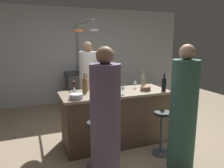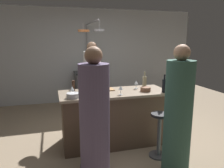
{
  "view_description": "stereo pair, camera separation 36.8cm",
  "coord_description": "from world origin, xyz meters",
  "px_view_note": "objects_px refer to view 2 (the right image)",
  "views": [
    {
      "loc": [
        -1.32,
        -3.21,
        1.73
      ],
      "look_at": [
        0.0,
        0.15,
        1.0
      ],
      "focal_mm": 34.55,
      "sensor_mm": 36.0,
      "label": 1
    },
    {
      "loc": [
        -0.98,
        -3.32,
        1.73
      ],
      "look_at": [
        0.0,
        0.15,
        1.0
      ],
      "focal_mm": 34.55,
      "sensor_mm": 36.0,
      "label": 2
    }
  ],
  "objects_px": {
    "stove_range": "(90,88)",
    "wine_glass_by_chef": "(72,89)",
    "wine_bottle_green": "(92,90)",
    "wine_glass_near_left_guest": "(121,88)",
    "wine_bottle_white": "(144,82)",
    "mixing_bowl_wooden": "(146,89)",
    "guest_right": "(178,116)",
    "cutting_board": "(104,89)",
    "wine_bottle_amber": "(83,85)",
    "wine_bottle_rose": "(87,84)",
    "pepper_mill": "(73,87)",
    "guest_left": "(95,124)",
    "wine_bottle_dark": "(164,86)",
    "bar_stool_right": "(159,133)",
    "mixing_bowl_blue": "(101,93)",
    "wine_glass_near_right_guest": "(136,83)",
    "mixing_bowl_steel": "(73,95)",
    "chef": "(93,86)",
    "potted_plant": "(174,103)",
    "bar_stool_left": "(89,142)"
  },
  "relations": [
    {
      "from": "stove_range",
      "to": "mixing_bowl_wooden",
      "type": "xyz_separation_m",
      "value": [
        0.51,
        -2.56,
        0.49
      ]
    },
    {
      "from": "wine_glass_by_chef",
      "to": "stove_range",
      "type": "bearing_deg",
      "value": 74.52
    },
    {
      "from": "potted_plant",
      "to": "guest_left",
      "type": "bearing_deg",
      "value": -139.37
    },
    {
      "from": "wine_bottle_green",
      "to": "wine_glass_near_left_guest",
      "type": "bearing_deg",
      "value": 1.37
    },
    {
      "from": "potted_plant",
      "to": "wine_bottle_white",
      "type": "xyz_separation_m",
      "value": [
        -1.15,
        -0.88,
        0.72
      ]
    },
    {
      "from": "stove_range",
      "to": "guest_right",
      "type": "xyz_separation_m",
      "value": [
        0.55,
        -3.47,
        0.34
      ]
    },
    {
      "from": "guest_right",
      "to": "cutting_board",
      "type": "height_order",
      "value": "guest_right"
    },
    {
      "from": "pepper_mill",
      "to": "mixing_bowl_blue",
      "type": "distance_m",
      "value": 0.46
    },
    {
      "from": "bar_stool_right",
      "to": "wine_bottle_rose",
      "type": "distance_m",
      "value": 1.41
    },
    {
      "from": "wine_bottle_white",
      "to": "chef",
      "type": "bearing_deg",
      "value": 126.82
    },
    {
      "from": "mixing_bowl_steel",
      "to": "chef",
      "type": "bearing_deg",
      "value": 67.44
    },
    {
      "from": "wine_glass_near_left_guest",
      "to": "mixing_bowl_wooden",
      "type": "xyz_separation_m",
      "value": [
        0.47,
        0.11,
        -0.07
      ]
    },
    {
      "from": "guest_right",
      "to": "wine_bottle_white",
      "type": "bearing_deg",
      "value": 89.2
    },
    {
      "from": "potted_plant",
      "to": "mixing_bowl_steel",
      "type": "height_order",
      "value": "mixing_bowl_steel"
    },
    {
      "from": "guest_left",
      "to": "wine_bottle_rose",
      "type": "relative_size",
      "value": 5.75
    },
    {
      "from": "stove_range",
      "to": "wine_glass_by_chef",
      "type": "xyz_separation_m",
      "value": [
        -0.7,
        -2.52,
        0.56
      ]
    },
    {
      "from": "guest_right",
      "to": "mixing_bowl_blue",
      "type": "height_order",
      "value": "guest_right"
    },
    {
      "from": "wine_glass_near_right_guest",
      "to": "mixing_bowl_blue",
      "type": "distance_m",
      "value": 0.74
    },
    {
      "from": "stove_range",
      "to": "pepper_mill",
      "type": "relative_size",
      "value": 4.24
    },
    {
      "from": "pepper_mill",
      "to": "mixing_bowl_wooden",
      "type": "distance_m",
      "value": 1.18
    },
    {
      "from": "wine_bottle_amber",
      "to": "wine_glass_by_chef",
      "type": "distance_m",
      "value": 0.22
    },
    {
      "from": "bar_stool_left",
      "to": "mixing_bowl_blue",
      "type": "bearing_deg",
      "value": 59.12
    },
    {
      "from": "mixing_bowl_steel",
      "to": "wine_glass_by_chef",
      "type": "bearing_deg",
      "value": 90.2
    },
    {
      "from": "guest_left",
      "to": "wine_bottle_dark",
      "type": "height_order",
      "value": "guest_left"
    },
    {
      "from": "stove_range",
      "to": "guest_left",
      "type": "xyz_separation_m",
      "value": [
        -0.53,
        -3.43,
        0.33
      ]
    },
    {
      "from": "bar_stool_right",
      "to": "pepper_mill",
      "type": "distance_m",
      "value": 1.5
    },
    {
      "from": "guest_left",
      "to": "wine_bottle_amber",
      "type": "distance_m",
      "value": 1.06
    },
    {
      "from": "pepper_mill",
      "to": "mixing_bowl_blue",
      "type": "xyz_separation_m",
      "value": [
        0.41,
        -0.21,
        -0.07
      ]
    },
    {
      "from": "bar_stool_left",
      "to": "pepper_mill",
      "type": "distance_m",
      "value": 0.93
    },
    {
      "from": "wine_bottle_green",
      "to": "wine_glass_near_left_guest",
      "type": "distance_m",
      "value": 0.46
    },
    {
      "from": "stove_range",
      "to": "wine_glass_near_right_guest",
      "type": "bearing_deg",
      "value": -79.5
    },
    {
      "from": "pepper_mill",
      "to": "cutting_board",
      "type": "bearing_deg",
      "value": 11.63
    },
    {
      "from": "wine_glass_by_chef",
      "to": "mixing_bowl_steel",
      "type": "bearing_deg",
      "value": -89.8
    },
    {
      "from": "wine_bottle_white",
      "to": "mixing_bowl_blue",
      "type": "bearing_deg",
      "value": -164.75
    },
    {
      "from": "bar_stool_right",
      "to": "guest_right",
      "type": "distance_m",
      "value": 0.57
    },
    {
      "from": "wine_bottle_rose",
      "to": "mixing_bowl_steel",
      "type": "distance_m",
      "value": 0.52
    },
    {
      "from": "wine_bottle_amber",
      "to": "wine_bottle_rose",
      "type": "relative_size",
      "value": 1.11
    },
    {
      "from": "wine_glass_near_left_guest",
      "to": "mixing_bowl_blue",
      "type": "distance_m",
      "value": 0.31
    },
    {
      "from": "wine_bottle_amber",
      "to": "wine_glass_by_chef",
      "type": "relative_size",
      "value": 2.22
    },
    {
      "from": "guest_left",
      "to": "wine_bottle_amber",
      "type": "xyz_separation_m",
      "value": [
        0.02,
        1.03,
        0.25
      ]
    },
    {
      "from": "wine_bottle_white",
      "to": "mixing_bowl_wooden",
      "type": "bearing_deg",
      "value": -108.58
    },
    {
      "from": "chef",
      "to": "cutting_board",
      "type": "bearing_deg",
      "value": -87.77
    },
    {
      "from": "wine_bottle_dark",
      "to": "wine_bottle_rose",
      "type": "distance_m",
      "value": 1.28
    },
    {
      "from": "potted_plant",
      "to": "wine_glass_by_chef",
      "type": "relative_size",
      "value": 3.56
    },
    {
      "from": "wine_bottle_dark",
      "to": "stove_range",
      "type": "bearing_deg",
      "value": 105.72
    },
    {
      "from": "guest_right",
      "to": "wine_glass_by_chef",
      "type": "relative_size",
      "value": 11.55
    },
    {
      "from": "cutting_board",
      "to": "wine_glass_near_left_guest",
      "type": "relative_size",
      "value": 2.19
    },
    {
      "from": "mixing_bowl_blue",
      "to": "wine_glass_near_right_guest",
      "type": "bearing_deg",
      "value": 21.46
    },
    {
      "from": "bar_stool_left",
      "to": "potted_plant",
      "type": "xyz_separation_m",
      "value": [
        2.26,
        1.57,
        -0.08
      ]
    },
    {
      "from": "bar_stool_right",
      "to": "stove_range",
      "type": "bearing_deg",
      "value": 99.52
    }
  ]
}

